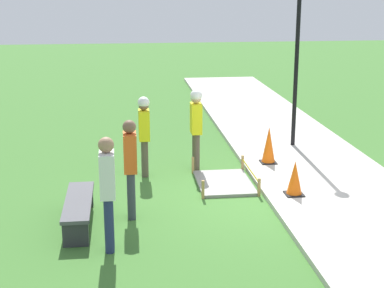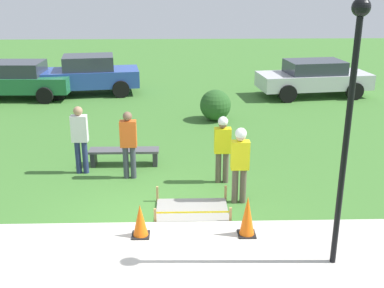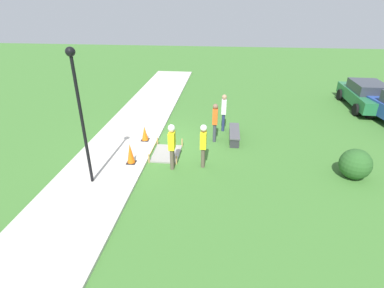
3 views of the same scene
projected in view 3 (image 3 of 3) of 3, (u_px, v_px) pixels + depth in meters
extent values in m
plane|color=#3D702D|center=(156.00, 144.00, 13.07)|extent=(60.00, 60.00, 0.00)
cube|color=#BCB7AD|center=(124.00, 142.00, 13.19)|extent=(28.00, 2.92, 0.10)
cube|color=gray|center=(167.00, 154.00, 12.22)|extent=(1.54, 1.07, 0.06)
cube|color=tan|center=(157.00, 142.00, 12.90)|extent=(0.05, 0.05, 0.36)
cube|color=tan|center=(149.00, 159.00, 11.52)|extent=(0.05, 0.05, 0.36)
cube|color=tan|center=(182.00, 143.00, 12.79)|extent=(0.05, 0.05, 0.36)
cube|color=tan|center=(176.00, 160.00, 11.42)|extent=(0.05, 0.05, 0.36)
cube|color=yellow|center=(153.00, 148.00, 12.17)|extent=(1.54, 0.00, 0.04)
cube|color=black|center=(145.00, 140.00, 13.21)|extent=(0.34, 0.34, 0.02)
cone|color=orange|center=(145.00, 133.00, 13.07)|extent=(0.29, 0.29, 0.63)
cube|color=black|center=(131.00, 162.00, 11.39)|extent=(0.34, 0.34, 0.02)
cone|color=orange|center=(130.00, 153.00, 11.21)|extent=(0.29, 0.29, 0.78)
cube|color=#2D2D33|center=(234.00, 128.00, 14.16)|extent=(0.12, 0.40, 0.38)
cube|color=#2D2D33|center=(234.00, 144.00, 12.69)|extent=(0.12, 0.40, 0.38)
cube|color=#4C4C51|center=(234.00, 131.00, 13.33)|extent=(1.85, 0.44, 0.06)
cylinder|color=brown|center=(173.00, 157.00, 11.15)|extent=(0.14, 0.14, 0.81)
cylinder|color=brown|center=(172.00, 159.00, 10.99)|extent=(0.14, 0.14, 0.81)
cube|color=yellow|center=(172.00, 141.00, 10.75)|extent=(0.40, 0.22, 0.64)
sphere|color=tan|center=(171.00, 130.00, 10.56)|extent=(0.22, 0.22, 0.22)
sphere|color=white|center=(171.00, 128.00, 10.54)|extent=(0.25, 0.25, 0.25)
cylinder|color=brown|center=(203.00, 156.00, 11.30)|extent=(0.14, 0.14, 0.78)
cylinder|color=brown|center=(203.00, 158.00, 11.14)|extent=(0.14, 0.14, 0.78)
cube|color=yellow|center=(203.00, 140.00, 10.91)|extent=(0.40, 0.22, 0.62)
sphere|color=brown|center=(204.00, 129.00, 10.73)|extent=(0.21, 0.21, 0.21)
sphere|color=white|center=(204.00, 128.00, 10.71)|extent=(0.24, 0.24, 0.24)
cylinder|color=#383D47|center=(215.00, 131.00, 13.29)|extent=(0.14, 0.14, 0.84)
cylinder|color=#383D47|center=(214.00, 133.00, 13.13)|extent=(0.14, 0.14, 0.84)
cube|color=#E55B1E|center=(215.00, 116.00, 12.89)|extent=(0.40, 0.22, 0.66)
sphere|color=brown|center=(215.00, 106.00, 12.69)|extent=(0.23, 0.23, 0.23)
cylinder|color=navy|center=(223.00, 121.00, 14.37)|extent=(0.14, 0.14, 0.86)
cylinder|color=navy|center=(223.00, 122.00, 14.21)|extent=(0.14, 0.14, 0.86)
cube|color=silver|center=(224.00, 106.00, 13.96)|extent=(0.40, 0.22, 0.68)
sphere|color=#A37A5B|center=(224.00, 97.00, 13.76)|extent=(0.23, 0.23, 0.23)
cylinder|color=black|center=(83.00, 124.00, 9.34)|extent=(0.10, 0.10, 4.19)
sphere|color=black|center=(70.00, 52.00, 8.38)|extent=(0.28, 0.28, 0.28)
cube|color=#236B3D|center=(366.00, 97.00, 17.14)|extent=(4.60, 1.91, 0.63)
cube|color=#2D333D|center=(368.00, 87.00, 16.88)|extent=(2.31, 1.65, 0.54)
cylinder|color=black|center=(356.00, 110.00, 16.12)|extent=(0.67, 0.25, 0.66)
cylinder|color=black|center=(371.00, 96.00, 18.43)|extent=(0.67, 0.25, 0.66)
cylinder|color=black|center=(340.00, 95.00, 18.64)|extent=(0.67, 0.25, 0.66)
cylinder|color=black|center=(370.00, 112.00, 15.73)|extent=(0.74, 0.34, 0.71)
sphere|color=#285623|center=(355.00, 164.00, 10.42)|extent=(1.08, 1.08, 1.08)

